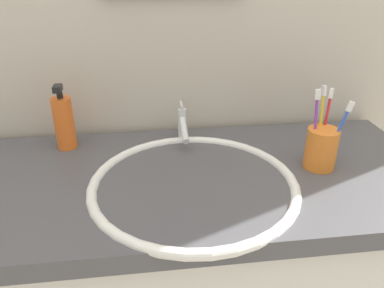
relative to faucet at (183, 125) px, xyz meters
name	(u,v)px	position (x,y,z in m)	size (l,w,h in m)	color
tiled_wall_back	(172,6)	(-0.01, 0.12, 0.30)	(2.45, 0.04, 2.40)	beige
sink_basin	(194,195)	(0.00, -0.24, -0.08)	(0.49, 0.49, 0.09)	white
faucet	(183,125)	(0.00, 0.00, 0.00)	(0.02, 0.14, 0.10)	silver
toothbrush_cup	(321,149)	(0.32, -0.19, 0.00)	(0.08, 0.08, 0.10)	orange
toothbrush_purple	(315,123)	(0.30, -0.19, 0.07)	(0.03, 0.02, 0.20)	purple
toothbrush_yellow	(321,120)	(0.32, -0.16, 0.07)	(0.01, 0.03, 0.20)	yellow
toothbrush_blue	(338,131)	(0.35, -0.21, 0.06)	(0.05, 0.03, 0.17)	blue
toothbrush_red	(326,121)	(0.34, -0.17, 0.06)	(0.03, 0.03, 0.19)	red
soap_dispenser	(64,122)	(-0.32, 0.00, 0.03)	(0.05, 0.06, 0.18)	orange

